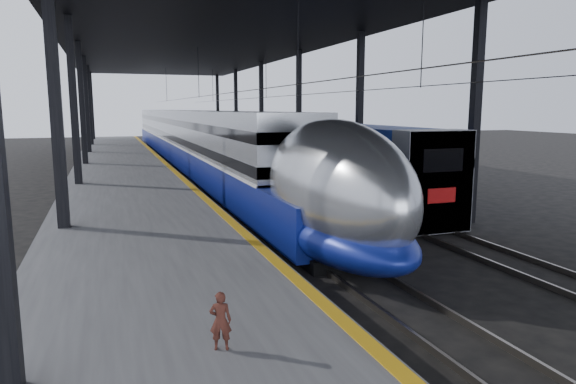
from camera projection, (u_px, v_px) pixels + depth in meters
name	position (u px, v px, depth m)	size (l,w,h in m)	color
ground	(293.00, 288.00, 13.46)	(160.00, 160.00, 0.00)	black
platform	(124.00, 179.00, 30.83)	(6.00, 80.00, 1.00)	#4C4C4F
yellow_strip	(171.00, 169.00, 31.67)	(0.30, 80.00, 0.01)	gold
rails	(253.00, 179.00, 33.53)	(6.52, 80.00, 0.16)	slate
canopy	(210.00, 35.00, 31.22)	(18.00, 75.00, 9.47)	black
tgv_train	(191.00, 141.00, 41.15)	(3.15, 65.20, 4.52)	#B2B5B9
second_train	(247.00, 140.00, 44.01)	(2.82, 56.05, 3.89)	navy
child	(220.00, 321.00, 7.81)	(0.34, 0.22, 0.93)	#431E16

